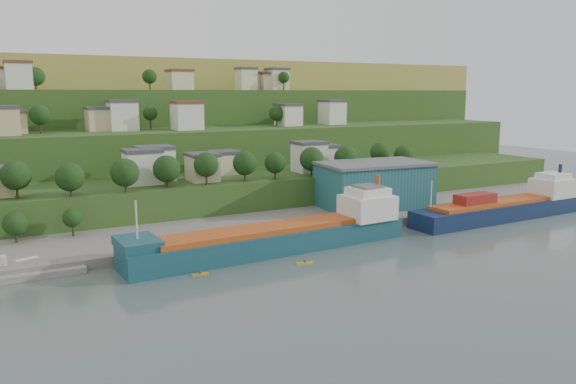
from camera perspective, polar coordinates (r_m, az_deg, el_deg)
ground at (r=113.38m, az=-0.79°, el=-7.45°), size 500.00×500.00×0.00m
quay at (r=146.29m, az=1.14°, el=-3.41°), size 220.00×26.00×4.00m
hillside at (r=271.50m, az=-17.37°, el=2.43°), size 360.00×211.15×96.00m
cargo_ship_near at (r=123.06m, az=-0.72°, el=-4.73°), size 65.76×13.56×16.79m
cargo_ship_far at (r=165.21m, az=21.22°, el=-1.66°), size 57.53×10.86×15.57m
warehouse at (r=161.03m, az=8.71°, el=0.78°), size 32.62×21.78×12.80m
dinghy at (r=122.13m, az=-25.00°, el=-6.34°), size 4.50×2.88×0.84m
kayak_orange at (r=109.04m, az=-8.90°, el=-8.16°), size 3.31×0.94×0.82m
kayak_yellow at (r=114.42m, az=1.74°, el=-7.15°), size 3.52×1.46×0.87m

